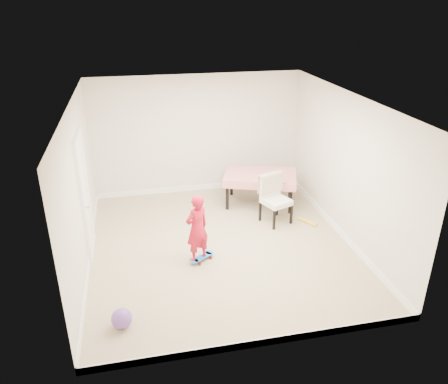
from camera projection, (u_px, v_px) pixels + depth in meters
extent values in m
plane|color=tan|center=(221.00, 246.00, 7.76)|extent=(5.00, 5.00, 0.00)
cube|color=white|center=(220.00, 101.00, 6.69)|extent=(4.50, 5.00, 0.04)
cube|color=beige|center=(197.00, 135.00, 9.43)|extent=(4.50, 0.04, 2.60)
cube|color=beige|center=(265.00, 259.00, 5.01)|extent=(4.50, 0.04, 2.60)
cube|color=beige|center=(81.00, 190.00, 6.79)|extent=(0.04, 5.00, 2.60)
cube|color=beige|center=(345.00, 168.00, 7.65)|extent=(0.04, 5.00, 2.60)
cube|color=white|center=(85.00, 198.00, 7.17)|extent=(0.11, 0.94, 2.11)
cube|color=white|center=(199.00, 187.00, 9.95)|extent=(4.50, 0.02, 0.12)
cube|color=white|center=(261.00, 342.00, 5.51)|extent=(4.50, 0.02, 0.12)
cube|color=white|center=(90.00, 257.00, 7.30)|extent=(0.02, 5.00, 0.12)
cube|color=white|center=(338.00, 230.00, 8.16)|extent=(0.02, 5.00, 0.12)
imported|color=red|center=(197.00, 230.00, 7.06)|extent=(0.51, 0.46, 1.18)
sphere|color=#6E45A6|center=(122.00, 319.00, 5.80)|extent=(0.28, 0.28, 0.28)
cylinder|color=yellow|center=(308.00, 222.00, 8.51)|extent=(0.26, 0.37, 0.06)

